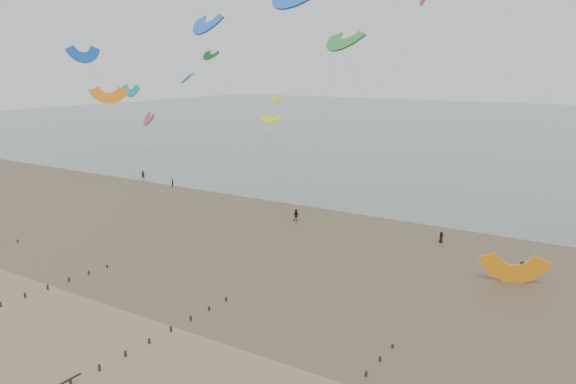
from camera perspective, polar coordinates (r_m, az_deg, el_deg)
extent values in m
plane|color=brown|center=(53.39, -18.14, -13.95)|extent=(500.00, 500.00, 0.00)
plane|color=#475654|center=(233.65, 23.24, 6.00)|extent=(500.00, 500.00, 0.00)
plane|color=#473A28|center=(78.29, 2.01, -4.64)|extent=(500.00, 500.00, 0.00)
ellipsoid|color=slate|center=(79.47, -14.21, -4.78)|extent=(23.60, 14.36, 0.01)
ellipsoid|color=slate|center=(75.89, 11.03, -5.46)|extent=(33.64, 18.32, 0.01)
ellipsoid|color=slate|center=(106.93, -15.33, -0.34)|extent=(26.95, 14.22, 0.01)
cube|color=black|center=(84.52, -25.76, -4.51)|extent=(0.16, 0.16, 0.45)
cube|color=black|center=(63.49, -27.18, -10.14)|extent=(0.16, 0.16, 0.59)
cube|color=black|center=(64.71, -25.16, -9.52)|extent=(0.16, 0.16, 0.57)
cube|color=black|center=(66.01, -23.22, -8.91)|extent=(0.16, 0.16, 0.54)
cube|color=black|center=(67.38, -21.37, -8.32)|extent=(0.16, 0.16, 0.51)
cube|color=black|center=(68.83, -19.60, -7.74)|extent=(0.16, 0.16, 0.48)
cube|color=black|center=(70.35, -17.90, -7.18)|extent=(0.16, 0.16, 0.45)
cube|color=black|center=(47.06, -21.21, -17.66)|extent=(0.16, 0.16, 0.65)
cube|color=black|center=(48.41, -18.61, -16.56)|extent=(0.16, 0.16, 0.62)
cube|color=black|center=(49.85, -16.18, -15.50)|extent=(0.16, 0.16, 0.59)
cube|color=black|center=(51.39, -13.92, -14.48)|extent=(0.16, 0.16, 0.57)
cube|color=black|center=(53.02, -11.81, -13.49)|extent=(0.16, 0.16, 0.54)
cube|color=black|center=(54.72, -9.84, -12.55)|extent=(0.16, 0.16, 0.51)
cube|color=black|center=(56.50, -8.01, -11.66)|extent=(0.16, 0.16, 0.48)
cube|color=black|center=(58.34, -6.31, -10.81)|extent=(0.16, 0.16, 0.45)
cube|color=black|center=(45.79, 7.95, -17.86)|extent=(0.16, 0.16, 0.51)
cube|color=black|center=(47.90, 9.33, -16.45)|extent=(0.16, 0.16, 0.48)
cube|color=black|center=(50.06, 10.57, -15.16)|extent=(0.16, 0.16, 0.45)
imported|color=black|center=(112.56, -11.64, 0.93)|extent=(0.74, 0.70, 1.70)
imported|color=black|center=(121.69, -14.51, 1.71)|extent=(0.81, 0.80, 1.88)
imported|color=black|center=(86.12, 0.86, -2.38)|extent=(1.11, 1.02, 1.86)
imported|color=black|center=(69.05, 22.68, -7.28)|extent=(1.36, 1.31, 1.87)
imported|color=black|center=(78.69, 15.30, -4.44)|extent=(0.89, 0.83, 1.53)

